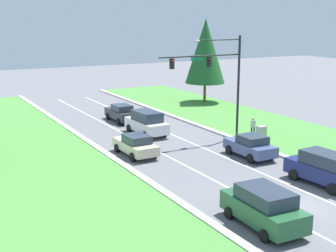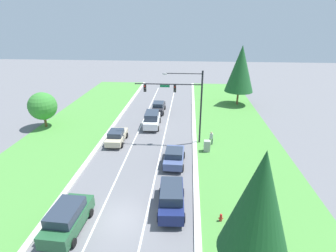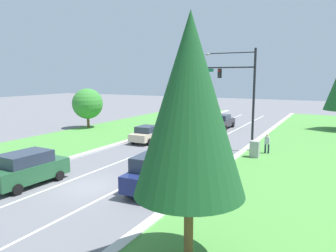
{
  "view_description": "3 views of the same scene",
  "coord_description": "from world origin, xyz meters",
  "px_view_note": "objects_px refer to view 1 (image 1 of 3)",
  "views": [
    {
      "loc": [
        -17.97,
        -17.83,
        10.0
      ],
      "look_at": [
        -0.97,
        12.98,
        1.94
      ],
      "focal_mm": 50.0,
      "sensor_mm": 36.0,
      "label": 1
    },
    {
      "loc": [
        4.69,
        -15.24,
        13.92
      ],
      "look_at": [
        2.49,
        12.64,
        2.48
      ],
      "focal_mm": 28.0,
      "sensor_mm": 36.0,
      "label": 2
    },
    {
      "loc": [
        12.6,
        -14.05,
        6.38
      ],
      "look_at": [
        -1.08,
        12.06,
        1.9
      ],
      "focal_mm": 35.0,
      "sensor_mm": 36.0,
      "label": 3
    }
  ],
  "objects_px": {
    "traffic_signal_mast": "(218,72)",
    "charcoal_sedan": "(121,113)",
    "forest_suv": "(264,207)",
    "utility_cabinet": "(261,134)",
    "navy_suv": "(324,168)",
    "white_suv": "(147,123)",
    "pedestrian": "(253,126)",
    "conifer_far_right_tree": "(205,51)",
    "champagne_sedan": "(136,145)",
    "slate_blue_sedan": "(250,146)"
  },
  "relations": [
    {
      "from": "traffic_signal_mast",
      "to": "pedestrian",
      "type": "bearing_deg",
      "value": -8.19
    },
    {
      "from": "traffic_signal_mast",
      "to": "utility_cabinet",
      "type": "bearing_deg",
      "value": -39.04
    },
    {
      "from": "slate_blue_sedan",
      "to": "charcoal_sedan",
      "type": "xyz_separation_m",
      "value": [
        -3.42,
        16.08,
        0.0
      ]
    },
    {
      "from": "traffic_signal_mast",
      "to": "charcoal_sedan",
      "type": "xyz_separation_m",
      "value": [
        -4.1,
        10.78,
        -4.89
      ]
    },
    {
      "from": "forest_suv",
      "to": "conifer_far_right_tree",
      "type": "xyz_separation_m",
      "value": [
        16.78,
        30.85,
        5.24
      ]
    },
    {
      "from": "pedestrian",
      "to": "charcoal_sedan",
      "type": "bearing_deg",
      "value": -51.68
    },
    {
      "from": "slate_blue_sedan",
      "to": "white_suv",
      "type": "distance_m",
      "value": 10.58
    },
    {
      "from": "charcoal_sedan",
      "to": "white_suv",
      "type": "height_order",
      "value": "white_suv"
    },
    {
      "from": "navy_suv",
      "to": "utility_cabinet",
      "type": "xyz_separation_m",
      "value": [
        3.34,
        9.86,
        -0.37
      ]
    },
    {
      "from": "champagne_sedan",
      "to": "white_suv",
      "type": "bearing_deg",
      "value": 55.4
    },
    {
      "from": "charcoal_sedan",
      "to": "champagne_sedan",
      "type": "bearing_deg",
      "value": -107.79
    },
    {
      "from": "charcoal_sedan",
      "to": "white_suv",
      "type": "bearing_deg",
      "value": -91.66
    },
    {
      "from": "slate_blue_sedan",
      "to": "white_suv",
      "type": "relative_size",
      "value": 0.86
    },
    {
      "from": "champagne_sedan",
      "to": "utility_cabinet",
      "type": "bearing_deg",
      "value": -9.28
    },
    {
      "from": "traffic_signal_mast",
      "to": "charcoal_sedan",
      "type": "relative_size",
      "value": 1.85
    },
    {
      "from": "traffic_signal_mast",
      "to": "charcoal_sedan",
      "type": "height_order",
      "value": "traffic_signal_mast"
    },
    {
      "from": "traffic_signal_mast",
      "to": "white_suv",
      "type": "xyz_separation_m",
      "value": [
        -4.32,
        4.63,
        -4.65
      ]
    },
    {
      "from": "forest_suv",
      "to": "utility_cabinet",
      "type": "xyz_separation_m",
      "value": [
        10.47,
        12.69,
        -0.32
      ]
    },
    {
      "from": "forest_suv",
      "to": "pedestrian",
      "type": "distance_m",
      "value": 18.24
    },
    {
      "from": "white_suv",
      "to": "conifer_far_right_tree",
      "type": "height_order",
      "value": "conifer_far_right_tree"
    },
    {
      "from": "forest_suv",
      "to": "utility_cabinet",
      "type": "distance_m",
      "value": 16.45
    },
    {
      "from": "white_suv",
      "to": "charcoal_sedan",
      "type": "bearing_deg",
      "value": 85.99
    },
    {
      "from": "charcoal_sedan",
      "to": "white_suv",
      "type": "relative_size",
      "value": 0.94
    },
    {
      "from": "slate_blue_sedan",
      "to": "charcoal_sedan",
      "type": "relative_size",
      "value": 0.91
    },
    {
      "from": "slate_blue_sedan",
      "to": "champagne_sedan",
      "type": "xyz_separation_m",
      "value": [
        -7.21,
        4.55,
        -0.04
      ]
    },
    {
      "from": "navy_suv",
      "to": "traffic_signal_mast",
      "type": "bearing_deg",
      "value": 84.64
    },
    {
      "from": "navy_suv",
      "to": "conifer_far_right_tree",
      "type": "relative_size",
      "value": 0.49
    },
    {
      "from": "pedestrian",
      "to": "traffic_signal_mast",
      "type": "bearing_deg",
      "value": -3.63
    },
    {
      "from": "white_suv",
      "to": "forest_suv",
      "type": "distance_m",
      "value": 19.9
    },
    {
      "from": "traffic_signal_mast",
      "to": "conifer_far_right_tree",
      "type": "bearing_deg",
      "value": 60.0
    },
    {
      "from": "champagne_sedan",
      "to": "white_suv",
      "type": "distance_m",
      "value": 6.46
    },
    {
      "from": "traffic_signal_mast",
      "to": "forest_suv",
      "type": "bearing_deg",
      "value": -116.95
    },
    {
      "from": "charcoal_sedan",
      "to": "navy_suv",
      "type": "bearing_deg",
      "value": -80.64
    },
    {
      "from": "slate_blue_sedan",
      "to": "champagne_sedan",
      "type": "relative_size",
      "value": 0.95
    },
    {
      "from": "slate_blue_sedan",
      "to": "navy_suv",
      "type": "distance_m",
      "value": 6.88
    },
    {
      "from": "slate_blue_sedan",
      "to": "champagne_sedan",
      "type": "bearing_deg",
      "value": 148.92
    },
    {
      "from": "traffic_signal_mast",
      "to": "white_suv",
      "type": "distance_m",
      "value": 7.86
    },
    {
      "from": "utility_cabinet",
      "to": "pedestrian",
      "type": "xyz_separation_m",
      "value": [
        0.59,
        1.81,
        0.25
      ]
    },
    {
      "from": "white_suv",
      "to": "pedestrian",
      "type": "xyz_separation_m",
      "value": [
        7.76,
        -5.12,
        -0.16
      ]
    },
    {
      "from": "pedestrian",
      "to": "white_suv",
      "type": "bearing_deg",
      "value": -28.86
    },
    {
      "from": "forest_suv",
      "to": "utility_cabinet",
      "type": "relative_size",
      "value": 3.48
    },
    {
      "from": "forest_suv",
      "to": "conifer_far_right_tree",
      "type": "distance_m",
      "value": 35.51
    },
    {
      "from": "charcoal_sedan",
      "to": "conifer_far_right_tree",
      "type": "xyz_separation_m",
      "value": [
        13.25,
        5.07,
        5.39
      ]
    },
    {
      "from": "traffic_signal_mast",
      "to": "navy_suv",
      "type": "height_order",
      "value": "traffic_signal_mast"
    },
    {
      "from": "white_suv",
      "to": "forest_suv",
      "type": "relative_size",
      "value": 1.04
    },
    {
      "from": "champagne_sedan",
      "to": "utility_cabinet",
      "type": "relative_size",
      "value": 3.27
    },
    {
      "from": "charcoal_sedan",
      "to": "forest_suv",
      "type": "distance_m",
      "value": 26.02
    },
    {
      "from": "white_suv",
      "to": "utility_cabinet",
      "type": "bearing_deg",
      "value": -45.97
    },
    {
      "from": "navy_suv",
      "to": "forest_suv",
      "type": "height_order",
      "value": "navy_suv"
    },
    {
      "from": "navy_suv",
      "to": "utility_cabinet",
      "type": "distance_m",
      "value": 10.42
    }
  ]
}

